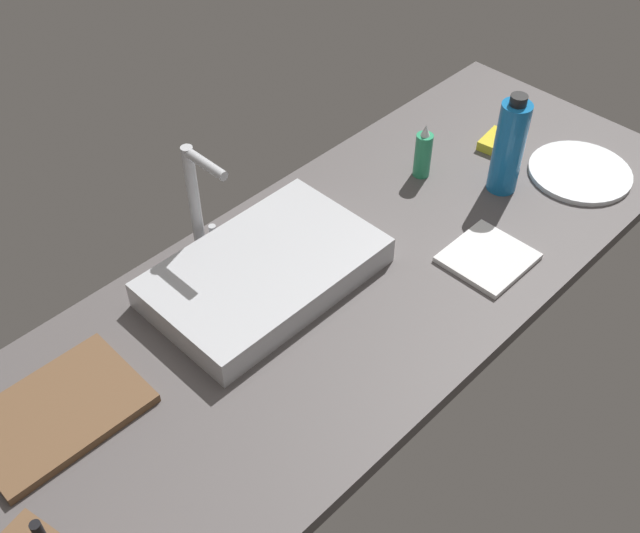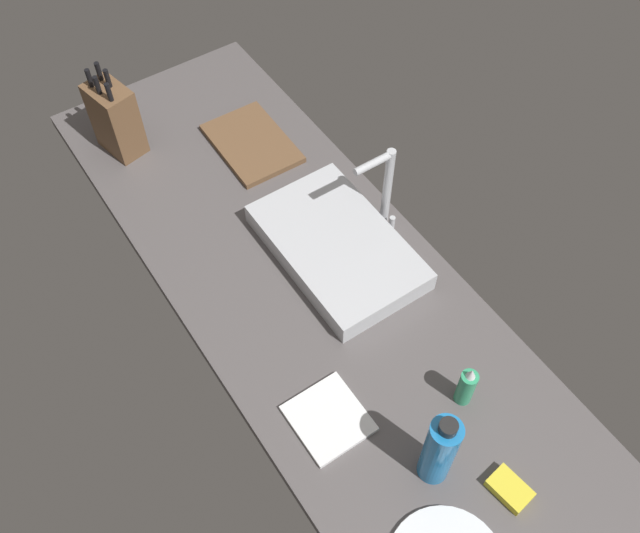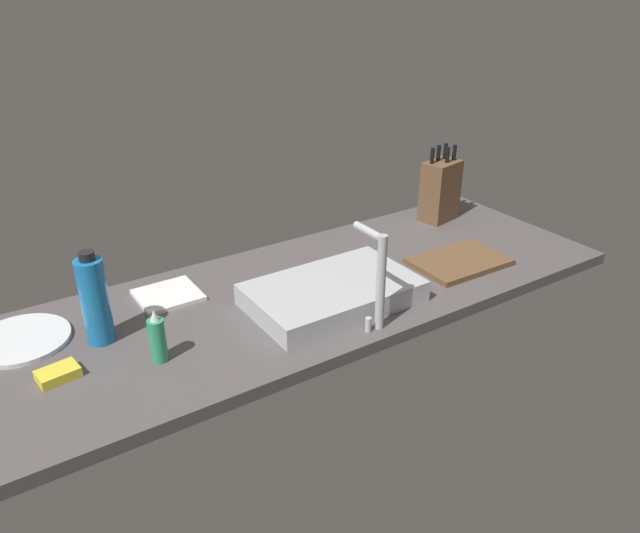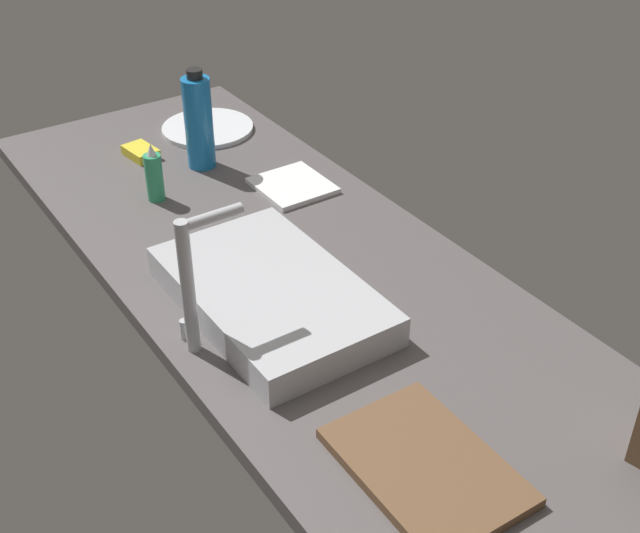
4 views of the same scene
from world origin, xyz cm
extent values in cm
cube|color=#514C4C|center=(0.00, 0.00, 1.75)|extent=(194.51, 66.16, 3.50)
cube|color=#B7BABF|center=(-4.67, 10.60, 6.55)|extent=(46.27, 28.67, 6.10)
cylinder|color=#B7BABF|center=(-7.32, 28.08, 16.54)|extent=(2.40, 2.40, 26.09)
cylinder|color=#B7BABF|center=(-7.32, 22.60, 28.59)|extent=(2.00, 10.96, 2.00)
cylinder|color=#B7BABF|center=(-3.82, 28.08, 5.50)|extent=(1.60, 1.60, 4.00)
cube|color=brown|center=(-72.55, -19.51, 14.42)|extent=(15.12, 11.69, 21.85)
cylinder|color=black|center=(-75.95, -22.09, 28.11)|extent=(1.66, 1.66, 5.52)
cylinder|color=black|center=(-77.16, -18.83, 28.11)|extent=(1.66, 1.66, 5.52)
cylinder|color=black|center=(-72.03, -21.49, 28.11)|extent=(1.66, 1.66, 5.52)
cylinder|color=black|center=(-73.09, -18.06, 28.11)|extent=(1.66, 1.66, 5.52)
cylinder|color=black|center=(-67.71, -20.05, 28.11)|extent=(1.66, 1.66, 5.52)
cube|color=brown|center=(-51.73, 12.41, 4.40)|extent=(29.38, 20.46, 1.80)
cylinder|color=#2D9966|center=(45.45, 10.95, 9.03)|extent=(4.00, 4.00, 11.06)
cone|color=silver|center=(45.45, 10.95, 15.96)|extent=(2.20, 2.20, 2.80)
cylinder|color=#1970B7|center=(54.63, -5.41, 14.66)|extent=(6.82, 6.82, 22.32)
cylinder|color=black|center=(54.63, -5.41, 26.92)|extent=(3.75, 3.75, 2.20)
cylinder|color=white|center=(71.83, -15.84, 4.10)|extent=(24.06, 24.06, 1.20)
cube|color=white|center=(32.58, -17.60, 4.10)|extent=(16.98, 15.93, 1.20)
cube|color=yellow|center=(67.38, 5.11, 4.70)|extent=(9.73, 7.16, 2.40)
camera|label=1|loc=(-75.01, -74.31, 115.78)|focal=43.32mm
camera|label=2|loc=(83.58, -54.28, 152.47)|focal=39.15mm
camera|label=3|loc=(80.60, 133.87, 88.73)|focal=34.59mm
camera|label=4|loc=(-114.27, 73.21, 98.33)|focal=47.09mm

